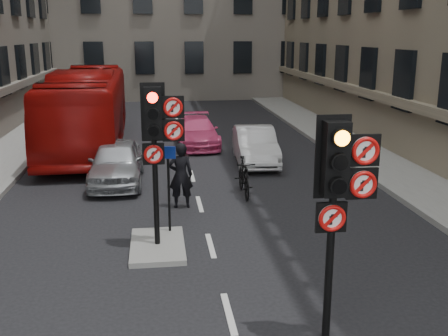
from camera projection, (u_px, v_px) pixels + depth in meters
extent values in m
cube|color=gray|center=(383.00, 160.00, 19.53)|extent=(3.00, 50.00, 0.16)
cube|color=gray|center=(158.00, 246.00, 11.77)|extent=(1.20, 2.00, 0.12)
cylinder|color=black|center=(329.00, 271.00, 7.97)|extent=(0.12, 0.12, 2.40)
cube|color=black|center=(335.00, 159.00, 7.53)|extent=(0.36, 0.28, 1.10)
cube|color=black|center=(332.00, 157.00, 7.65)|extent=(0.52, 0.03, 1.25)
cylinder|color=orange|center=(342.00, 138.00, 7.20)|extent=(0.22, 0.01, 0.22)
cylinder|color=black|center=(341.00, 163.00, 7.29)|extent=(0.22, 0.01, 0.22)
cylinder|color=black|center=(340.00, 187.00, 7.38)|extent=(0.22, 0.01, 0.22)
cube|color=black|center=(364.00, 150.00, 7.53)|extent=(0.47, 0.05, 0.47)
cylinder|color=white|center=(365.00, 151.00, 7.49)|extent=(0.41, 0.02, 0.41)
torus|color=#BF0C0A|center=(366.00, 151.00, 7.48)|extent=(0.41, 0.06, 0.41)
cube|color=#BF0C0A|center=(366.00, 151.00, 7.47)|extent=(0.25, 0.01, 0.25)
cube|color=black|center=(362.00, 184.00, 7.66)|extent=(0.47, 0.05, 0.47)
cylinder|color=white|center=(363.00, 184.00, 7.62)|extent=(0.41, 0.02, 0.41)
torus|color=#BF0C0A|center=(363.00, 185.00, 7.60)|extent=(0.41, 0.06, 0.41)
cube|color=#BF0C0A|center=(363.00, 185.00, 7.60)|extent=(0.25, 0.01, 0.25)
cube|color=black|center=(331.00, 217.00, 7.73)|extent=(0.47, 0.05, 0.47)
cylinder|color=white|center=(332.00, 218.00, 7.69)|extent=(0.41, 0.02, 0.41)
torus|color=#BF0C0A|center=(332.00, 218.00, 7.67)|extent=(0.41, 0.06, 0.41)
cube|color=#BF0C0A|center=(332.00, 219.00, 7.67)|extent=(0.25, 0.01, 0.25)
cylinder|color=black|center=(156.00, 192.00, 11.45)|extent=(0.12, 0.12, 2.40)
cube|color=black|center=(153.00, 113.00, 11.01)|extent=(0.36, 0.28, 1.10)
cube|color=black|center=(153.00, 112.00, 11.14)|extent=(0.52, 0.03, 1.25)
cylinder|color=#FF1407|center=(152.00, 98.00, 10.69)|extent=(0.22, 0.02, 0.22)
cylinder|color=black|center=(153.00, 115.00, 10.78)|extent=(0.22, 0.02, 0.22)
cylinder|color=black|center=(154.00, 131.00, 10.86)|extent=(0.22, 0.02, 0.22)
cube|color=black|center=(173.00, 107.00, 11.01)|extent=(0.47, 0.05, 0.47)
cylinder|color=white|center=(173.00, 107.00, 10.98)|extent=(0.41, 0.02, 0.41)
torus|color=#BF0C0A|center=(173.00, 107.00, 10.96)|extent=(0.41, 0.06, 0.41)
cube|color=#BF0C0A|center=(173.00, 107.00, 10.96)|extent=(0.25, 0.02, 0.25)
cube|color=black|center=(174.00, 130.00, 11.14)|extent=(0.47, 0.05, 0.47)
cylinder|color=white|center=(174.00, 131.00, 11.10)|extent=(0.41, 0.02, 0.41)
torus|color=#BF0C0A|center=(174.00, 131.00, 11.09)|extent=(0.41, 0.06, 0.41)
cube|color=#BF0C0A|center=(174.00, 131.00, 11.08)|extent=(0.25, 0.02, 0.25)
cube|color=black|center=(154.00, 154.00, 11.21)|extent=(0.47, 0.05, 0.47)
cylinder|color=white|center=(154.00, 154.00, 11.17)|extent=(0.41, 0.02, 0.41)
torus|color=#BF0C0A|center=(154.00, 154.00, 11.16)|extent=(0.41, 0.06, 0.41)
cube|color=#BF0C0A|center=(154.00, 154.00, 11.15)|extent=(0.25, 0.02, 0.25)
imported|color=#A1A4A8|center=(117.00, 162.00, 16.76)|extent=(1.67, 4.08, 1.38)
imported|color=silver|center=(255.00, 145.00, 19.34)|extent=(1.67, 4.11, 1.33)
imported|color=#C93B6D|center=(197.00, 132.00, 22.29)|extent=(1.76, 4.21, 1.22)
imported|color=#940C0A|center=(88.00, 109.00, 21.83)|extent=(3.01, 11.68, 3.24)
imported|color=black|center=(244.00, 177.00, 15.49)|extent=(0.56, 1.87, 1.12)
imported|color=black|center=(181.00, 175.00, 14.32)|extent=(0.68, 0.45, 1.83)
cylinder|color=black|center=(169.00, 190.00, 12.26)|extent=(0.06, 0.06, 2.03)
cube|color=navy|center=(168.00, 153.00, 11.98)|extent=(0.36, 0.10, 0.28)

